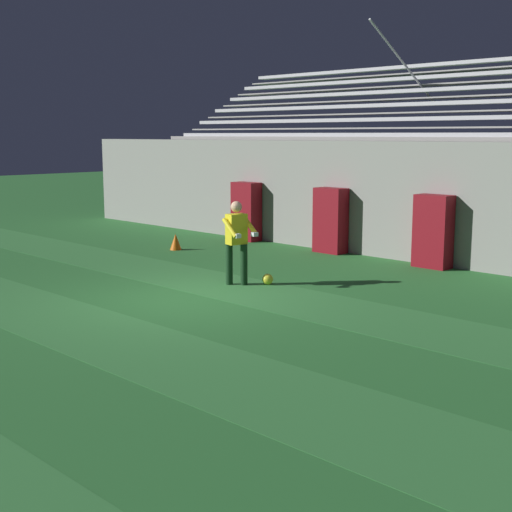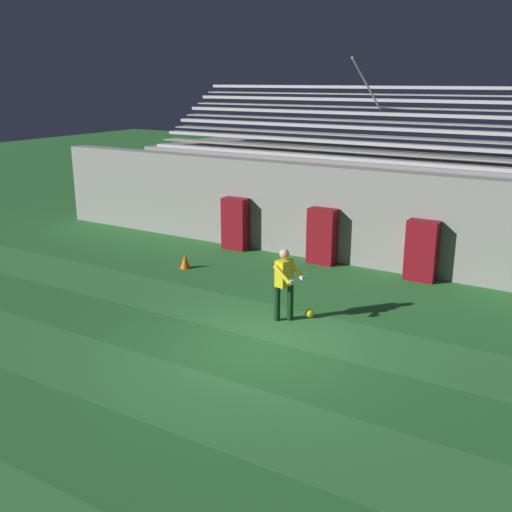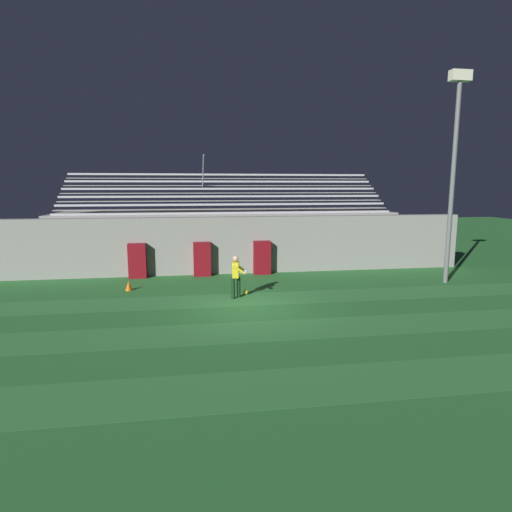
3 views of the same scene
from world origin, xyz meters
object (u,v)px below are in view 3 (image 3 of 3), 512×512
Objects in this scene: padding_pillar_gate_right at (262,258)px; traffic_cone at (129,285)px; padding_pillar_gate_left at (202,259)px; padding_pillar_far_left at (137,261)px; floodlight_pole at (455,154)px; soccer_ball at (246,292)px; goalkeeper at (236,274)px.

padding_pillar_gate_right reaches higher than traffic_cone.
padding_pillar_gate_left is 1.00× the size of padding_pillar_far_left.
floodlight_pole reaches higher than soccer_ball.
padding_pillar_gate_left is at bearing 180.00° from padding_pillar_gate_right.
floodlight_pole is (13.83, -3.12, 4.83)m from padding_pillar_far_left.
padding_pillar_gate_left is at bearing 104.94° from goalkeeper.
soccer_ball is 4.94m from traffic_cone.
goalkeeper reaches higher than traffic_cone.
floodlight_pole reaches higher than padding_pillar_far_left.
floodlight_pole reaches higher than traffic_cone.
padding_pillar_gate_right reaches higher than soccer_ball.
goalkeeper is at bearing -111.80° from padding_pillar_gate_right.
goalkeeper reaches higher than padding_pillar_far_left.
goalkeeper is 3.98× the size of traffic_cone.
traffic_cone is (-13.93, 0.64, -5.44)m from floodlight_pole.
soccer_ball is 0.52× the size of traffic_cone.
floodlight_pole is at bearing -16.11° from padding_pillar_gate_left.
traffic_cone is (-0.10, -2.48, -0.61)m from padding_pillar_far_left.
goalkeeper reaches higher than padding_pillar_gate_left.
padding_pillar_far_left is at bearing 139.44° from soccer_ball.
padding_pillar_gate_right is 5.96m from padding_pillar_far_left.
padding_pillar_far_left is at bearing 167.29° from floodlight_pole.
soccer_ball is (0.42, 0.44, -0.84)m from goalkeeper.
floodlight_pole is 5.44× the size of goalkeeper.
padding_pillar_gate_left is at bearing 111.91° from soccer_ball.
padding_pillar_gate_right is 0.18× the size of floodlight_pole.
padding_pillar_far_left is at bearing 180.00° from padding_pillar_gate_right.
goalkeeper is at bearing -75.06° from padding_pillar_gate_left.
goalkeeper is (4.20, -4.40, 0.14)m from padding_pillar_far_left.
floodlight_pole is (10.80, -3.12, 4.83)m from padding_pillar_gate_left.
goalkeeper is 4.76m from traffic_cone.
padding_pillar_gate_right is 4.23m from soccer_ball.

